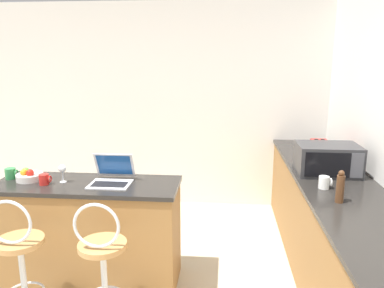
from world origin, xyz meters
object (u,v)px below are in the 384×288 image
(laptop, at_px, (112,176))
(microwave, at_px, (327,159))
(bar_stool_near, at_px, (21,265))
(fruit_bowl, at_px, (29,176))
(mug_red, at_px, (44,179))
(bar_stool_far, at_px, (103,269))
(mug_green, at_px, (11,173))
(mug_white, at_px, (324,182))
(wine_glass_short, at_px, (62,169))
(toaster, at_px, (321,150))
(pepper_mill, at_px, (340,187))

(laptop, xyz_separation_m, microwave, (1.84, 0.42, 0.07))
(bar_stool_near, bearing_deg, fruit_bowl, 109.11)
(microwave, relative_size, mug_red, 5.50)
(bar_stool_far, bearing_deg, mug_green, 148.09)
(mug_white, relative_size, mug_red, 1.02)
(bar_stool_far, bearing_deg, laptop, 98.71)
(mug_white, distance_m, wine_glass_short, 2.13)
(mug_white, xyz_separation_m, mug_green, (-2.62, 0.01, -0.00))
(wine_glass_short, height_order, mug_red, wine_glass_short)
(bar_stool_far, xyz_separation_m, mug_white, (1.63, 0.60, 0.49))
(bar_stool_far, distance_m, mug_red, 0.93)
(toaster, bearing_deg, microwave, -97.37)
(bar_stool_near, height_order, fruit_bowl, fruit_bowl)
(fruit_bowl, bearing_deg, mug_white, 0.30)
(bar_stool_near, bearing_deg, mug_white, 15.08)
(wine_glass_short, bearing_deg, mug_green, 174.11)
(microwave, bearing_deg, toaster, 82.63)
(bar_stool_near, height_order, mug_white, mug_white)
(microwave, bearing_deg, pepper_mill, -97.27)
(bar_stool_far, bearing_deg, fruit_bowl, 143.97)
(toaster, relative_size, pepper_mill, 1.21)
(bar_stool_far, bearing_deg, mug_red, 141.89)
(pepper_mill, relative_size, wine_glass_short, 1.58)
(bar_stool_far, height_order, toaster, toaster)
(bar_stool_near, relative_size, mug_white, 9.90)
(mug_white, xyz_separation_m, wine_glass_short, (-2.13, -0.04, 0.06))
(mug_white, xyz_separation_m, fruit_bowl, (-2.44, -0.01, -0.01))
(mug_white, bearing_deg, toaster, 78.40)
(bar_stool_far, bearing_deg, pepper_mill, 10.48)
(microwave, height_order, fruit_bowl, microwave)
(pepper_mill, relative_size, mug_red, 2.47)
(laptop, height_order, mug_green, laptop)
(bar_stool_near, xyz_separation_m, mug_green, (-0.38, 0.62, 0.49))
(toaster, relative_size, mug_red, 2.98)
(laptop, relative_size, microwave, 0.62)
(fruit_bowl, bearing_deg, microwave, 9.36)
(bar_stool_near, relative_size, mug_red, 10.14)
(bar_stool_near, distance_m, mug_green, 0.87)
(laptop, height_order, toaster, laptop)
(laptop, bearing_deg, bar_stool_far, -81.29)
(bar_stool_far, height_order, pepper_mill, pepper_mill)
(wine_glass_short, bearing_deg, pepper_mill, -6.78)
(bar_stool_near, height_order, toaster, toaster)
(mug_white, height_order, wine_glass_short, wine_glass_short)
(bar_stool_far, height_order, microwave, microwave)
(bar_stool_far, bearing_deg, bar_stool_near, 180.00)
(laptop, bearing_deg, wine_glass_short, -175.77)
(laptop, distance_m, mug_white, 1.72)
(bar_stool_far, relative_size, mug_red, 10.14)
(toaster, bearing_deg, mug_white, -101.60)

